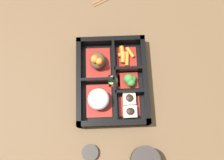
{
  "coord_description": "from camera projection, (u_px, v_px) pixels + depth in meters",
  "views": [
    {
      "loc": [
        -0.22,
        0.01,
        0.77
      ],
      "look_at": [
        0.0,
        0.0,
        0.03
      ],
      "focal_mm": 42.0,
      "sensor_mm": 36.0,
      "label": 1
    }
  ],
  "objects": [
    {
      "name": "bowl_pickles",
      "position": [
        114.0,
        80.0,
        0.78
      ],
      "size": [
        0.04,
        0.03,
        0.01
      ],
      "color": "maroon",
      "rests_on": "bento_base"
    },
    {
      "name": "ground_plane",
      "position": [
        112.0,
        82.0,
        0.8
      ],
      "size": [
        3.0,
        3.0,
        0.0
      ],
      "primitive_type": "plane",
      "color": "brown"
    },
    {
      "name": "bowl_rice",
      "position": [
        99.0,
        99.0,
        0.75
      ],
      "size": [
        0.1,
        0.08,
        0.05
      ],
      "color": "maroon",
      "rests_on": "bento_base"
    },
    {
      "name": "bento_rim",
      "position": [
        113.0,
        80.0,
        0.78
      ],
      "size": [
        0.27,
        0.21,
        0.04
      ],
      "color": "black",
      "rests_on": "ground_plane"
    },
    {
      "name": "bowl_carrots",
      "position": [
        125.0,
        56.0,
        0.8
      ],
      "size": [
        0.07,
        0.06,
        0.02
      ],
      "color": "maroon",
      "rests_on": "bento_base"
    },
    {
      "name": "sauce_dish",
      "position": [
        90.0,
        153.0,
        0.73
      ],
      "size": [
        0.05,
        0.05,
        0.01
      ],
      "color": "#2D2823",
      "rests_on": "ground_plane"
    },
    {
      "name": "bowl_stew",
      "position": [
        98.0,
        61.0,
        0.78
      ],
      "size": [
        0.1,
        0.08,
        0.06
      ],
      "color": "maroon",
      "rests_on": "bento_base"
    },
    {
      "name": "bento_base",
      "position": [
        112.0,
        82.0,
        0.79
      ],
      "size": [
        0.27,
        0.21,
        0.01
      ],
      "color": "black",
      "rests_on": "ground_plane"
    },
    {
      "name": "bowl_tofu",
      "position": [
        130.0,
        106.0,
        0.75
      ],
      "size": [
        0.07,
        0.06,
        0.03
      ],
      "color": "maroon",
      "rests_on": "bento_base"
    },
    {
      "name": "bowl_greens",
      "position": [
        130.0,
        80.0,
        0.77
      ],
      "size": [
        0.05,
        0.06,
        0.03
      ],
      "color": "maroon",
      "rests_on": "bento_base"
    }
  ]
}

